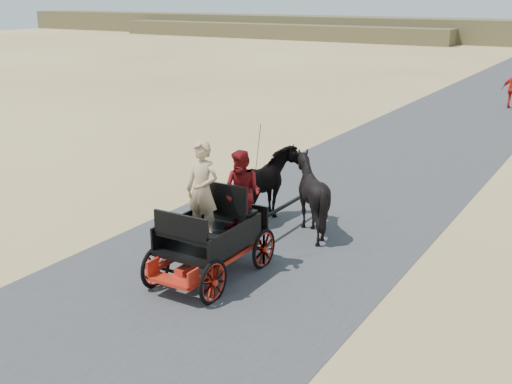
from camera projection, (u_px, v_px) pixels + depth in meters
The scene contains 8 objects.
ground at pixel (145, 321), 10.26m from camera, with size 140.00×140.00×0.00m, color tan.
road at pixel (145, 321), 10.25m from camera, with size 6.00×140.00×0.01m, color #38383A.
ridge_near at pixel (276, 31), 72.22m from camera, with size 40.00×4.00×1.60m, color brown.
carriage at pixel (211, 258), 11.80m from camera, with size 1.30×2.40×0.72m, color black, non-canonical shape.
horse_left at pixel (267, 187), 14.38m from camera, with size 0.91×2.01×1.70m, color black.
horse_right at pixel (311, 195), 13.84m from camera, with size 1.37×1.54×1.70m, color black.
driver_man at pixel (202, 190), 11.56m from camera, with size 0.66×0.43×1.80m, color tan.
passenger_woman at pixel (242, 192), 11.80m from camera, with size 0.77×0.60×1.58m, color #660C0F.
Camera 1 is at (6.23, -6.96, 5.04)m, focal length 45.00 mm.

